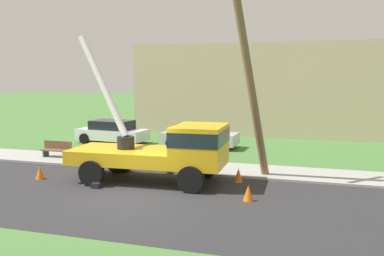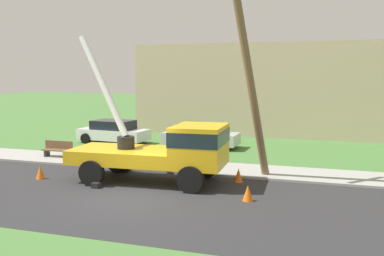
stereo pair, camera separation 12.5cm
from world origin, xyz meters
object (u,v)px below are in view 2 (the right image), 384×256
at_px(traffic_cone_curbside, 238,175).
at_px(park_bench, 58,150).
at_px(traffic_cone_ahead, 248,193).
at_px(parked_sedan_white, 114,132).
at_px(utility_truck, 168,148).
at_px(leaning_utility_pole, 248,68).
at_px(traffic_cone_behind, 40,172).
at_px(parked_sedan_silver, 201,135).

height_order(traffic_cone_curbside, park_bench, park_bench).
distance_m(traffic_cone_ahead, parked_sedan_white, 14.31).
bearing_deg(utility_truck, traffic_cone_ahead, -23.50).
bearing_deg(traffic_cone_ahead, traffic_cone_curbside, 108.72).
bearing_deg(leaning_utility_pole, traffic_cone_ahead, -78.43).
distance_m(leaning_utility_pole, traffic_cone_ahead, 5.22).
bearing_deg(traffic_cone_curbside, utility_truck, -160.42).
xyz_separation_m(traffic_cone_ahead, traffic_cone_curbside, (-0.83, 2.46, 0.00)).
bearing_deg(traffic_cone_ahead, utility_truck, 156.50).
bearing_deg(traffic_cone_behind, utility_truck, 10.77).
height_order(utility_truck, parked_sedan_white, utility_truck).
bearing_deg(leaning_utility_pole, traffic_cone_behind, -163.26).
distance_m(utility_truck, parked_sedan_silver, 8.52).
height_order(traffic_cone_behind, parked_sedan_white, parked_sedan_white).
bearing_deg(parked_sedan_white, traffic_cone_behind, -80.40).
bearing_deg(traffic_cone_behind, parked_sedan_silver, 66.41).
xyz_separation_m(utility_truck, leaning_utility_pole, (2.88, 1.45, 3.13)).
relative_size(traffic_cone_behind, traffic_cone_curbside, 1.00).
xyz_separation_m(leaning_utility_pole, traffic_cone_behind, (-8.15, -2.45, -4.25)).
distance_m(traffic_cone_ahead, traffic_cone_behind, 8.77).
relative_size(parked_sedan_silver, park_bench, 2.78).
distance_m(traffic_cone_ahead, park_bench, 11.53).
xyz_separation_m(traffic_cone_ahead, parked_sedan_silver, (-4.64, 9.93, 0.43)).
distance_m(traffic_cone_curbside, parked_sedan_white, 12.07).
bearing_deg(parked_sedan_white, traffic_cone_ahead, -43.70).
relative_size(traffic_cone_ahead, parked_sedan_white, 0.12).
height_order(utility_truck, leaning_utility_pole, leaning_utility_pole).
xyz_separation_m(traffic_cone_behind, traffic_cone_curbside, (7.92, 1.95, 0.00)).
bearing_deg(traffic_cone_behind, parked_sedan_white, 99.60).
bearing_deg(park_bench, parked_sedan_white, 86.83).
distance_m(traffic_cone_behind, parked_sedan_silver, 10.29).
xyz_separation_m(traffic_cone_behind, parked_sedan_white, (-1.58, 9.37, 0.43)).
distance_m(utility_truck, parked_sedan_white, 10.84).
relative_size(traffic_cone_curbside, park_bench, 0.35).
xyz_separation_m(parked_sedan_silver, park_bench, (-6.00, -5.51, -0.25)).
xyz_separation_m(utility_truck, parked_sedan_silver, (-1.15, 8.42, -0.70)).
relative_size(utility_truck, traffic_cone_curbside, 12.27).
distance_m(traffic_cone_behind, traffic_cone_curbside, 8.16).
distance_m(leaning_utility_pole, parked_sedan_white, 12.54).
xyz_separation_m(traffic_cone_ahead, traffic_cone_behind, (-8.76, 0.51, 0.00)).
bearing_deg(traffic_cone_behind, leaning_utility_pole, 16.74).
xyz_separation_m(utility_truck, traffic_cone_curbside, (2.65, 0.94, -1.13)).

